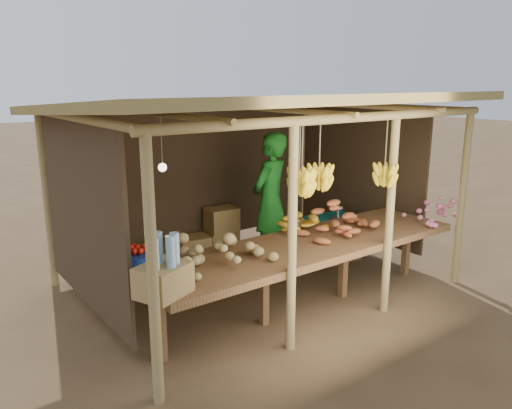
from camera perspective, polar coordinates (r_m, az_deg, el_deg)
ground at (r=6.54m, az=0.00°, el=-8.97°), size 60.00×60.00×0.00m
stall_structure at (r=6.08m, az=-0.20°, el=8.04°), size 4.70×3.50×2.43m
counter at (r=5.59m, az=5.84°, el=-4.98°), size 3.90×1.05×0.80m
potato_heap at (r=4.87m, az=-4.79°, el=-4.78°), size 1.17×0.87×0.37m
sweet_potato_heap at (r=5.95m, az=9.47°, el=-1.52°), size 1.08×0.88×0.36m
onion_heap at (r=6.75m, az=19.62°, el=-0.32°), size 0.86×0.68×0.35m
banana_pile at (r=5.92m, az=5.10°, el=-1.51°), size 0.66×0.43×0.35m
tomato_basin at (r=4.97m, az=-13.59°, el=-5.94°), size 0.40×0.40×0.21m
bottle_box at (r=4.24m, az=-10.58°, el=-7.59°), size 0.52×0.47×0.53m
vendor at (r=6.84m, az=1.61°, el=0.39°), size 0.81×0.68×1.89m
tarp_crate at (r=7.38m, az=8.97°, el=-3.65°), size 0.73×0.65×0.82m
carton_stack at (r=7.41m, az=-4.96°, el=-3.66°), size 0.97×0.41×0.70m
burlap_sacks at (r=6.82m, az=-11.93°, el=-6.27°), size 0.73×0.38×0.52m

